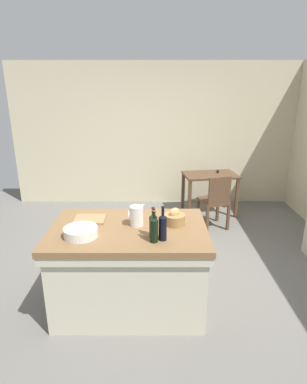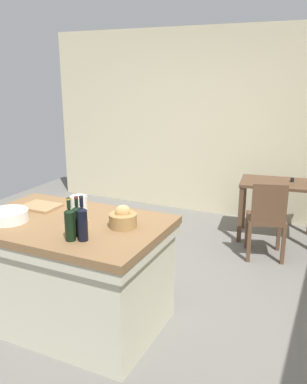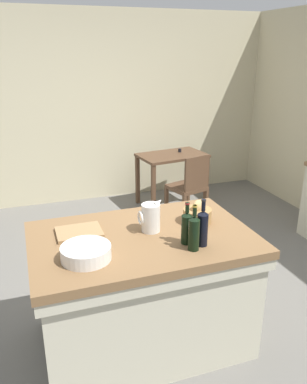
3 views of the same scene
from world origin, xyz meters
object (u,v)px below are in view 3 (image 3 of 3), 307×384
cutting_board (79,232)px  wine_bottle_dark (202,227)px  wooden_chair (190,186)px  wine_bottle_green (194,232)px  writing_desk (172,162)px  pitcher (151,217)px  bread_basket (197,214)px  wash_bowl (86,253)px  island_table (143,286)px  wine_bottle_amber (187,227)px

cutting_board → wine_bottle_dark: bearing=-30.4°
wooden_chair → wine_bottle_green: bearing=-113.9°
wine_bottle_green → writing_desk: bearing=70.8°
wooden_chair → cutting_board: size_ratio=2.88×
wooden_chair → pitcher: bearing=-121.8°
bread_basket → wine_bottle_dark: 0.37m
pitcher → wine_bottle_green: (0.17, -0.35, 0.02)m
pitcher → wine_bottle_dark: size_ratio=0.76×
wooden_chair → wine_bottle_dark: size_ratio=2.78×
wash_bowl → wine_bottle_dark: 0.75m
writing_desk → bread_basket: (-0.78, -2.44, 0.33)m
island_table → pitcher: 0.52m
cutting_board → wine_bottle_dark: 0.85m
pitcher → bread_basket: (0.37, 0.03, -0.04)m
wooden_chair → wine_bottle_amber: wine_bottle_amber is taller
wash_bowl → bread_basket: size_ratio=1.47×
wash_bowl → cutting_board: (0.01, 0.36, -0.03)m
island_table → cutting_board: size_ratio=4.93×
wooden_chair → wine_bottle_amber: size_ratio=3.08×
wine_bottle_amber → wine_bottle_green: bearing=-85.8°
island_table → wine_bottle_amber: size_ratio=5.29×
wash_bowl → bread_basket: bearing=17.3°
pitcher → wine_bottle_green: wine_bottle_green is taller
writing_desk → wine_bottle_green: wine_bottle_green is taller
wooden_chair → bread_basket: 2.02m
writing_desk → wine_bottle_green: size_ratio=3.18×
pitcher → wine_bottle_green: 0.39m
writing_desk → wooden_chair: bearing=-91.3°
island_table → wine_bottle_dark: (0.32, -0.26, 0.54)m
wash_bowl → wine_bottle_amber: bearing=-0.8°
wash_bowl → wine_bottle_green: (0.66, -0.10, 0.08)m
wooden_chair → wash_bowl: wash_bowl is taller
wash_bowl → wine_bottle_dark: size_ratio=0.96×
wooden_chair → wine_bottle_green: wine_bottle_green is taller
cutting_board → wine_bottle_amber: 0.75m
cutting_board → wine_bottle_amber: size_ratio=1.07×
island_table → wine_bottle_green: size_ratio=4.99×
cutting_board → wine_bottle_dark: wine_bottle_dark is taller
wooden_chair → bread_basket: size_ratio=4.26×
writing_desk → pitcher: size_ratio=4.01×
wine_bottle_green → pitcher: bearing=116.1°
pitcher → wine_bottle_amber: 0.30m
writing_desk → wine_bottle_amber: 2.92m
cutting_board → wine_bottle_green: wine_bottle_green is taller
wash_bowl → cutting_board: 0.36m
wine_bottle_green → wine_bottle_dark: bearing=25.6°
island_table → writing_desk: (1.23, 2.52, 0.13)m
wash_bowl → wooden_chair: bearing=51.8°
island_table → cutting_board: cutting_board is taller
pitcher → wooden_chair: bearing=58.2°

